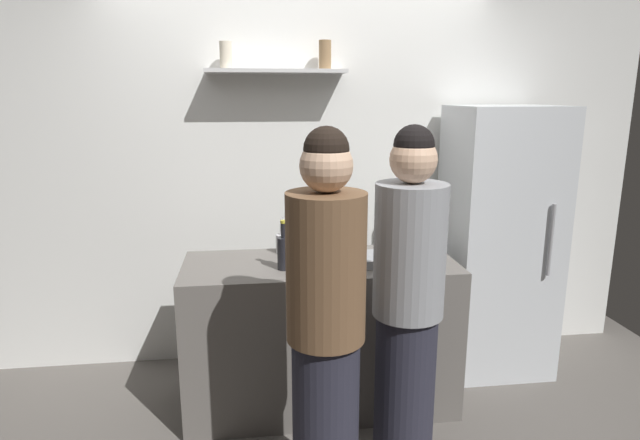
{
  "coord_description": "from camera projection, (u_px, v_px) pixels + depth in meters",
  "views": [
    {
      "loc": [
        -0.33,
        -2.41,
        1.84
      ],
      "look_at": [
        0.05,
        0.53,
        1.14
      ],
      "focal_mm": 30.17,
      "sensor_mm": 36.0,
      "label": 1
    }
  ],
  "objects": [
    {
      "name": "wine_bottle_pale_glass",
      "position": [
        430.0,
        238.0,
        3.15
      ],
      "size": [
        0.06,
        0.06,
        0.32
      ],
      "color": "#B2BFB2",
      "rests_on": "counter"
    },
    {
      "name": "person_grey_hoodie",
      "position": [
        408.0,
        305.0,
        2.59
      ],
      "size": [
        0.34,
        0.34,
        1.71
      ],
      "rotation": [
        0.0,
        0.0,
        3.16
      ],
      "color": "#262633",
      "rests_on": "ground"
    },
    {
      "name": "counter",
      "position": [
        320.0,
        334.0,
        3.21
      ],
      "size": [
        1.57,
        0.63,
        0.89
      ],
      "primitive_type": "cube",
      "color": "#66605B",
      "rests_on": "ground"
    },
    {
      "name": "back_wall_assembly",
      "position": [
        299.0,
        174.0,
        3.7
      ],
      "size": [
        4.8,
        0.32,
        2.6
      ],
      "color": "white",
      "rests_on": "ground"
    },
    {
      "name": "person_brown_jacket",
      "position": [
        326.0,
        328.0,
        2.32
      ],
      "size": [
        0.34,
        0.34,
        1.72
      ],
      "rotation": [
        0.0,
        0.0,
        1.94
      ],
      "color": "#262633",
      "rests_on": "ground"
    },
    {
      "name": "baking_pan",
      "position": [
        359.0,
        260.0,
        3.06
      ],
      "size": [
        0.34,
        0.24,
        0.05
      ],
      "primitive_type": "cube",
      "color": "gray",
      "rests_on": "counter"
    },
    {
      "name": "water_bottle_plastic",
      "position": [
        353.0,
        232.0,
        3.32
      ],
      "size": [
        0.1,
        0.1,
        0.25
      ],
      "color": "silver",
      "rests_on": "counter"
    },
    {
      "name": "refrigerator",
      "position": [
        498.0,
        242.0,
        3.57
      ],
      "size": [
        0.67,
        0.61,
        1.77
      ],
      "color": "silver",
      "rests_on": "ground"
    },
    {
      "name": "wine_bottle_dark_glass",
      "position": [
        284.0,
        251.0,
        2.95
      ],
      "size": [
        0.07,
        0.07,
        0.28
      ],
      "color": "black",
      "rests_on": "counter"
    },
    {
      "name": "wine_bottle_green_glass",
      "position": [
        323.0,
        236.0,
        3.18
      ],
      "size": [
        0.08,
        0.08,
        0.34
      ],
      "color": "#19471E",
      "rests_on": "counter"
    },
    {
      "name": "utensil_holder",
      "position": [
        284.0,
        243.0,
        3.28
      ],
      "size": [
        0.09,
        0.09,
        0.22
      ],
      "color": "#B2B2B7",
      "rests_on": "counter"
    }
  ]
}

